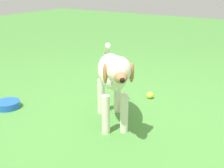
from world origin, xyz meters
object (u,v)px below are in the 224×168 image
tennis_ball_1 (108,76)px  water_bowl (8,105)px  dog (113,75)px  tennis_ball_0 (150,95)px

tennis_ball_1 → water_bowl: tennis_ball_1 is taller
tennis_ball_1 → dog: bearing=-54.4°
dog → water_bowl: 1.08m
water_bowl → dog: bearing=13.6°
dog → tennis_ball_0: (0.00, 0.66, -0.38)m
dog → water_bowl: size_ratio=3.39×
tennis_ball_0 → water_bowl: 1.33m
tennis_ball_0 → water_bowl: (-0.98, -0.90, -0.00)m
dog → tennis_ball_0: size_ratio=11.28×
dog → tennis_ball_0: dog is taller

